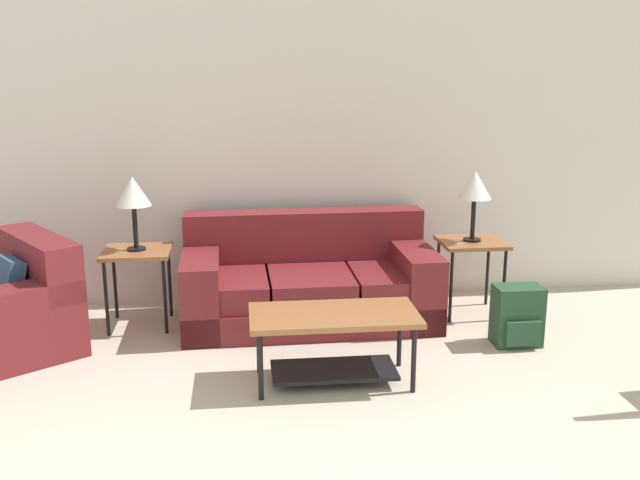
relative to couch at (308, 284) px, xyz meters
name	(u,v)px	position (x,y,z in m)	size (l,w,h in m)	color
wall_back	(304,148)	(0.02, 0.59, 1.01)	(8.79, 0.06, 2.60)	silver
couch	(308,284)	(0.00, 0.00, 0.00)	(1.97, 1.01, 0.82)	maroon
armchair	(0,313)	(-2.22, -0.43, 0.00)	(1.36, 1.36, 0.80)	maroon
coffee_table	(334,331)	(0.05, -1.19, 0.05)	(1.06, 0.52, 0.47)	#935B33
side_table_left	(137,259)	(-1.32, -0.01, 0.25)	(0.51, 0.47, 0.61)	#935B33
side_table_right	(471,249)	(1.32, -0.01, 0.25)	(0.51, 0.47, 0.61)	#935B33
table_lamp_left	(133,193)	(-1.32, -0.01, 0.76)	(0.26, 0.26, 0.56)	black
table_lamp_right	(475,187)	(1.32, -0.01, 0.76)	(0.26, 0.26, 0.56)	black
backpack	(517,316)	(1.45, -0.71, -0.08)	(0.34, 0.30, 0.44)	#23472D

